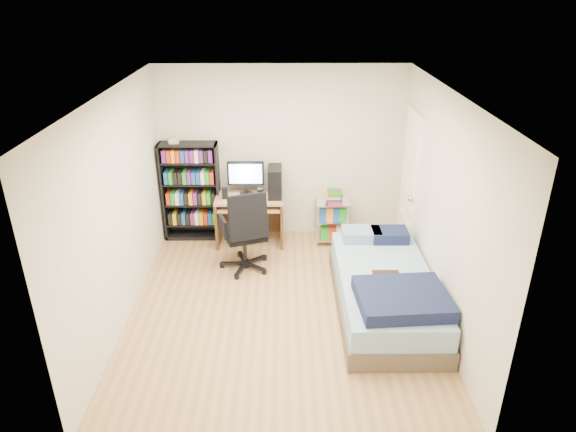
{
  "coord_description": "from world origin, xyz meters",
  "views": [
    {
      "loc": [
        0.03,
        -5.04,
        3.51
      ],
      "look_at": [
        0.08,
        0.4,
        1.0
      ],
      "focal_mm": 32.0,
      "sensor_mm": 36.0,
      "label": 1
    }
  ],
  "objects_px": {
    "office_chair": "(246,245)",
    "media_shelf": "(191,191)",
    "computer_desk": "(256,200)",
    "bed": "(385,290)"
  },
  "relations": [
    {
      "from": "computer_desk",
      "to": "office_chair",
      "type": "bearing_deg",
      "value": -97.75
    },
    {
      "from": "media_shelf",
      "to": "office_chair",
      "type": "relative_size",
      "value": 1.34
    },
    {
      "from": "office_chair",
      "to": "media_shelf",
      "type": "bearing_deg",
      "value": 112.7
    },
    {
      "from": "media_shelf",
      "to": "computer_desk",
      "type": "height_order",
      "value": "media_shelf"
    },
    {
      "from": "office_chair",
      "to": "bed",
      "type": "xyz_separation_m",
      "value": [
        1.66,
        -0.96,
        -0.09
      ]
    },
    {
      "from": "office_chair",
      "to": "computer_desk",
      "type": "bearing_deg",
      "value": 63.54
    },
    {
      "from": "media_shelf",
      "to": "bed",
      "type": "xyz_separation_m",
      "value": [
        2.5,
        -1.91,
        -0.48
      ]
    },
    {
      "from": "computer_desk",
      "to": "bed",
      "type": "bearing_deg",
      "value": -48.8
    },
    {
      "from": "bed",
      "to": "media_shelf",
      "type": "bearing_deg",
      "value": 142.66
    },
    {
      "from": "media_shelf",
      "to": "computer_desk",
      "type": "distance_m",
      "value": 0.96
    }
  ]
}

